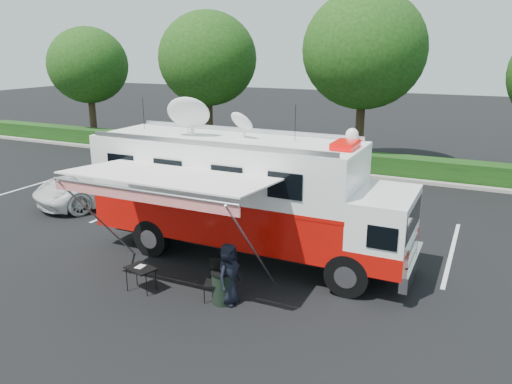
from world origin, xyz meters
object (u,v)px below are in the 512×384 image
at_px(command_truck, 246,194).
at_px(white_suv, 108,201).
at_px(trash_bin, 222,287).
at_px(folding_table, 141,269).

relative_size(command_truck, white_suv, 1.68).
xyz_separation_m(command_truck, trash_bin, (0.74, -2.81, -1.53)).
xyz_separation_m(white_suv, trash_bin, (8.40, -5.43, 0.42)).
relative_size(folding_table, trash_bin, 1.05).
bearing_deg(command_truck, white_suv, 161.09).
relative_size(command_truck, folding_table, 10.89).
height_order(folding_table, trash_bin, trash_bin).
xyz_separation_m(command_truck, white_suv, (-7.66, 2.63, -1.95)).
xyz_separation_m(folding_table, trash_bin, (2.21, 0.33, -0.18)).
distance_m(command_truck, folding_table, 3.72).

